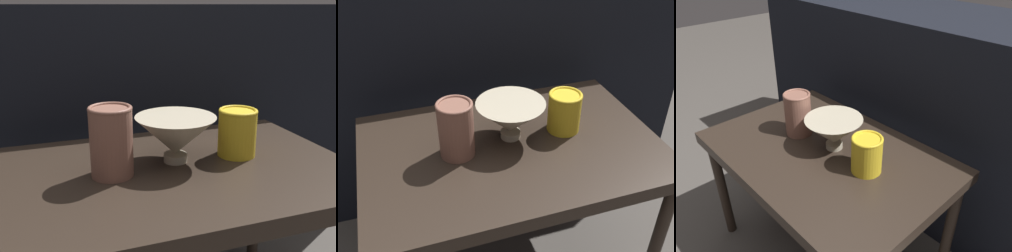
# 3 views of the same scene
# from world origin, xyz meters

# --- Properties ---
(table) EXTENTS (0.80, 0.53, 0.49)m
(table) POSITION_xyz_m (0.00, 0.00, 0.44)
(table) COLOR #2D231C
(table) RESTS_ON ground_plane
(couch_backdrop) EXTENTS (1.68, 0.50, 0.84)m
(couch_backdrop) POSITION_xyz_m (0.00, 0.60, 0.42)
(couch_backdrop) COLOR black
(couch_backdrop) RESTS_ON ground_plane
(bowl) EXTENTS (0.19, 0.19, 0.11)m
(bowl) POSITION_xyz_m (0.01, 0.03, 0.55)
(bowl) COLOR #B2A88E
(bowl) RESTS_ON table
(vase_textured_left) EXTENTS (0.09, 0.09, 0.15)m
(vase_textured_left) POSITION_xyz_m (-0.14, 0.01, 0.56)
(vase_textured_left) COLOR brown
(vase_textured_left) RESTS_ON table
(vase_colorful_right) EXTENTS (0.09, 0.09, 0.11)m
(vase_colorful_right) POSITION_xyz_m (0.16, 0.02, 0.54)
(vase_colorful_right) COLOR gold
(vase_colorful_right) RESTS_ON table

